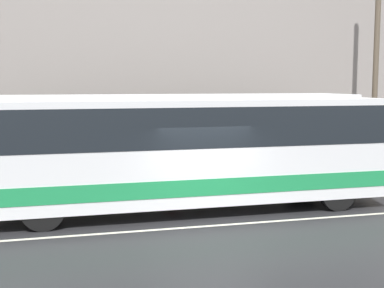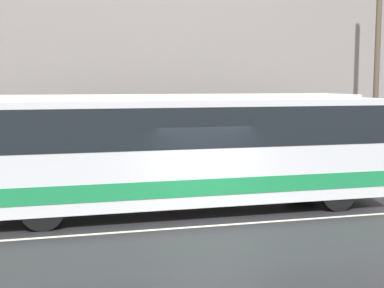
# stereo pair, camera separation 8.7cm
# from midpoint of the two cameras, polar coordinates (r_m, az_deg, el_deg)

# --- Properties ---
(ground_plane) EXTENTS (60.00, 60.00, 0.00)m
(ground_plane) POSITION_cam_midpoint_polar(r_m,az_deg,el_deg) (13.82, 2.16, -8.73)
(ground_plane) COLOR #262628
(sidewalk) EXTENTS (60.00, 2.57, 0.13)m
(sidewalk) POSITION_cam_midpoint_polar(r_m,az_deg,el_deg) (18.80, -2.54, -4.44)
(sidewalk) COLOR #A09E99
(sidewalk) RESTS_ON ground_plane
(building_facade) EXTENTS (60.00, 0.35, 10.26)m
(building_facade) POSITION_cam_midpoint_polar(r_m,az_deg,el_deg) (19.89, -3.50, 10.30)
(building_facade) COLOR gray
(building_facade) RESTS_ON ground_plane
(lane_stripe) EXTENTS (54.00, 0.14, 0.01)m
(lane_stripe) POSITION_cam_midpoint_polar(r_m,az_deg,el_deg) (13.82, 2.16, -8.72)
(lane_stripe) COLOR beige
(lane_stripe) RESTS_ON ground_plane
(transit_bus) EXTENTS (12.14, 2.62, 3.31)m
(transit_bus) POSITION_cam_midpoint_polar(r_m,az_deg,el_deg) (15.07, -1.50, -0.23)
(transit_bus) COLOR white
(transit_bus) RESTS_ON ground_plane
(utility_pole_near) EXTENTS (0.20, 0.20, 8.73)m
(utility_pole_near) POSITION_cam_midpoint_polar(r_m,az_deg,el_deg) (20.70, 19.25, 8.53)
(utility_pole_near) COLOR brown
(utility_pole_near) RESTS_ON sidewalk
(pedestrian_waiting) EXTENTS (0.36, 0.36, 1.55)m
(pedestrian_waiting) POSITION_cam_midpoint_polar(r_m,az_deg,el_deg) (18.47, -1.77, -2.19)
(pedestrian_waiting) COLOR maroon
(pedestrian_waiting) RESTS_ON sidewalk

